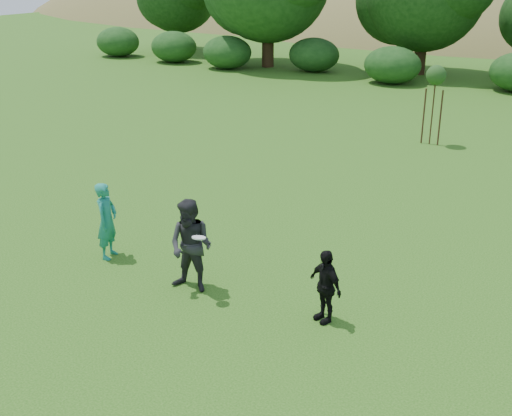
{
  "coord_description": "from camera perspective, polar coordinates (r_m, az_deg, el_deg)",
  "views": [
    {
      "loc": [
        6.67,
        -8.56,
        6.29
      ],
      "look_at": [
        0.0,
        3.0,
        1.1
      ],
      "focal_mm": 45.0,
      "sensor_mm": 36.0,
      "label": 1
    }
  ],
  "objects": [
    {
      "name": "frisbee",
      "position": [
        12.32,
        -5.1,
        -2.64
      ],
      "size": [
        0.27,
        0.27,
        0.07
      ],
      "color": "white",
      "rests_on": "ground"
    },
    {
      "name": "player_grey",
      "position": [
        12.83,
        -5.8,
        -3.39
      ],
      "size": [
        1.0,
        0.81,
        1.93
      ],
      "primitive_type": "imported",
      "rotation": [
        0.0,
        0.0,
        0.09
      ],
      "color": "#262628",
      "rests_on": "ground"
    },
    {
      "name": "sapling",
      "position": [
        23.81,
        15.7,
        11.12
      ],
      "size": [
        0.7,
        0.7,
        2.85
      ],
      "color": "#3D2418",
      "rests_on": "ground"
    },
    {
      "name": "player_teal",
      "position": [
        14.6,
        -13.11,
        -1.1
      ],
      "size": [
        0.58,
        0.73,
        1.75
      ],
      "primitive_type": "imported",
      "rotation": [
        0.0,
        0.0,
        1.84
      ],
      "color": "#1C7F6A",
      "rests_on": "ground"
    },
    {
      "name": "player_black",
      "position": [
        11.87,
        6.16,
        -6.89
      ],
      "size": [
        0.9,
        0.7,
        1.43
      ],
      "primitive_type": "imported",
      "rotation": [
        0.0,
        0.0,
        -0.49
      ],
      "color": "black",
      "rests_on": "ground"
    },
    {
      "name": "ground",
      "position": [
        12.54,
        -6.95,
        -9.02
      ],
      "size": [
        120.0,
        120.0,
        0.0
      ],
      "primitive_type": "plane",
      "color": "#19470C",
      "rests_on": "ground"
    }
  ]
}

